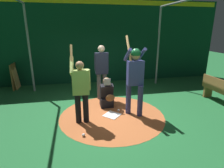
% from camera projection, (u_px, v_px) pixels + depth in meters
% --- Properties ---
extents(ground_plane, '(27.71, 27.71, 0.00)m').
position_uv_depth(ground_plane, '(112.00, 115.00, 5.29)').
color(ground_plane, '#216633').
extents(dirt_circle, '(2.99, 2.99, 0.01)m').
position_uv_depth(dirt_circle, '(112.00, 115.00, 5.29)').
color(dirt_circle, '#B76033').
rests_on(dirt_circle, ground).
extents(home_plate, '(0.59, 0.59, 0.01)m').
position_uv_depth(home_plate, '(112.00, 115.00, 5.29)').
color(home_plate, white).
rests_on(home_plate, dirt_circle).
extents(batter, '(0.68, 0.49, 2.23)m').
position_uv_depth(batter, '(135.00, 75.00, 5.03)').
color(batter, navy).
rests_on(batter, ground).
extents(catcher, '(0.58, 0.40, 0.97)m').
position_uv_depth(catcher, '(107.00, 95.00, 5.78)').
color(catcher, black).
rests_on(catcher, ground).
extents(umpire, '(0.24, 0.49, 1.88)m').
position_uv_depth(umpire, '(102.00, 69.00, 6.28)').
color(umpire, '#4C4C51').
rests_on(umpire, ground).
extents(visitor, '(0.55, 0.50, 2.02)m').
position_uv_depth(visitor, '(81.00, 88.00, 4.65)').
color(visitor, black).
rests_on(visitor, ground).
extents(back_wall, '(0.23, 11.71, 3.65)m').
position_uv_depth(back_wall, '(95.00, 42.00, 8.21)').
color(back_wall, '#0C3D26').
rests_on(back_wall, ground).
extents(cage_frame, '(5.64, 5.33, 3.30)m').
position_uv_depth(cage_frame, '(112.00, 34.00, 4.63)').
color(cage_frame, gray).
rests_on(cage_frame, ground).
extents(bat_rack, '(1.06, 0.21, 1.05)m').
position_uv_depth(bat_rack, '(16.00, 76.00, 7.71)').
color(bat_rack, olive).
rests_on(bat_rack, ground).
extents(bench, '(1.81, 0.36, 0.85)m').
position_uv_depth(bench, '(224.00, 92.00, 5.87)').
color(bench, olive).
rests_on(bench, ground).
extents(baseball_0, '(0.07, 0.07, 0.07)m').
position_uv_depth(baseball_0, '(119.00, 110.00, 5.52)').
color(baseball_0, white).
rests_on(baseball_0, dirt_circle).
extents(baseball_1, '(0.07, 0.07, 0.07)m').
position_uv_depth(baseball_1, '(84.00, 135.00, 4.24)').
color(baseball_1, white).
rests_on(baseball_1, dirt_circle).
extents(baseball_2, '(0.07, 0.07, 0.07)m').
position_uv_depth(baseball_2, '(84.00, 119.00, 4.97)').
color(baseball_2, white).
rests_on(baseball_2, dirt_circle).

